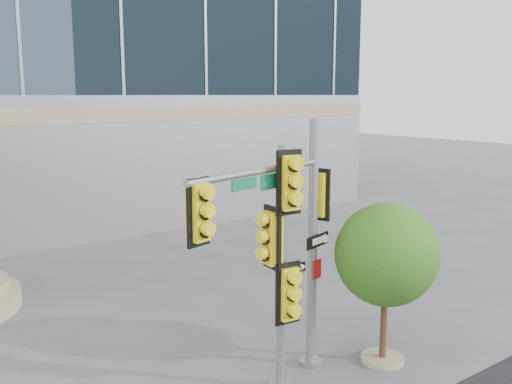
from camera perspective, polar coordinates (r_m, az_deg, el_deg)
ground at (r=13.02m, az=5.98°, el=-17.88°), size 120.00×120.00×0.00m
main_signal_pole at (r=11.57m, az=3.12°, el=-3.25°), size 4.19×1.52×5.53m
secondary_signal_pole at (r=11.30m, az=2.67°, el=-5.92°), size 0.87×0.70×5.06m
street_tree at (r=13.10m, az=12.95°, el=-6.49°), size 2.36×2.30×3.68m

